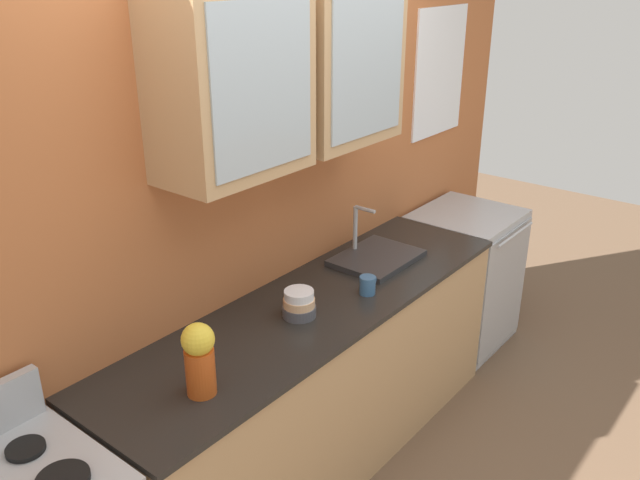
% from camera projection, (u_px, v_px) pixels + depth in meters
% --- Properties ---
extents(ground_plane, '(10.00, 10.00, 0.00)m').
position_uv_depth(ground_plane, '(317.00, 456.00, 3.42)').
color(ground_plane, brown).
extents(back_wall_unit, '(4.55, 0.44, 2.90)m').
position_uv_depth(back_wall_unit, '(262.00, 155.00, 3.00)').
color(back_wall_unit, '#B76638').
rests_on(back_wall_unit, ground_plane).
extents(counter, '(2.35, 0.64, 0.89)m').
position_uv_depth(counter, '(317.00, 384.00, 3.24)').
color(counter, tan).
rests_on(counter, ground_plane).
extents(sink_faucet, '(0.45, 0.34, 0.28)m').
position_uv_depth(sink_faucet, '(376.00, 257.00, 3.49)').
color(sink_faucet, '#2D2D30').
rests_on(sink_faucet, counter).
extents(bowl_stack, '(0.15, 0.15, 0.13)m').
position_uv_depth(bowl_stack, '(299.00, 304.00, 2.93)').
color(bowl_stack, '#4C4C54').
rests_on(bowl_stack, counter).
extents(vase, '(0.12, 0.12, 0.29)m').
position_uv_depth(vase, '(199.00, 357.00, 2.38)').
color(vase, '#BF4C19').
rests_on(vase, counter).
extents(cup_near_sink, '(0.11, 0.08, 0.09)m').
position_uv_depth(cup_near_sink, '(368.00, 285.00, 3.14)').
color(cup_near_sink, '#38608C').
rests_on(cup_near_sink, counter).
extents(dishwasher, '(0.63, 0.62, 0.89)m').
position_uv_depth(dishwasher, '(463.00, 278.00, 4.31)').
color(dishwasher, '#ADAFB5').
rests_on(dishwasher, ground_plane).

